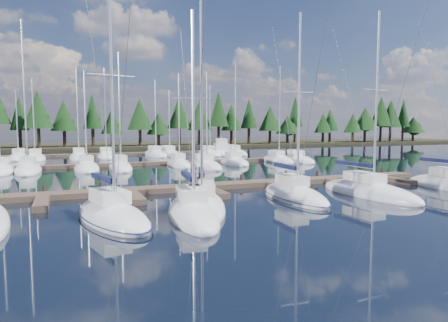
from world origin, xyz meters
name	(u,v)px	position (x,y,z in m)	size (l,w,h in m)	color
ground	(167,173)	(0.00, 30.00, 0.00)	(260.00, 260.00, 0.00)	black
far_shore	(109,145)	(0.00, 90.00, 0.30)	(220.00, 30.00, 0.60)	#2A2717
main_dock	(205,188)	(0.00, 17.36, 0.20)	(44.00, 6.13, 0.90)	brown
back_docks	(137,158)	(0.00, 49.58, 0.20)	(50.00, 21.80, 0.40)	brown
front_sailboat_1	(112,216)	(-8.19, 9.29, 0.29)	(4.79, 8.94, 14.28)	white
front_sailboat_2	(192,213)	(-3.90, 8.27, 0.28)	(3.56, 8.40, 12.17)	white
front_sailboat_3	(202,206)	(-2.76, 9.99, 0.28)	(5.34, 9.08, 13.24)	white
front_sailboat_4	(294,195)	(4.55, 11.10, 0.29)	(3.09, 8.50, 13.64)	white
front_sailboat_5	(368,192)	(10.58, 10.44, 0.29)	(3.01, 9.74, 14.17)	white
back_sailboat_rows	(138,160)	(-0.58, 45.52, 0.26)	(44.85, 32.48, 17.46)	white
motor_yacht_right	(221,152)	(15.90, 53.97, 0.52)	(5.52, 10.01, 4.76)	white
tree_line	(107,116)	(-1.43, 80.17, 7.46)	(184.32, 12.02, 14.55)	black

